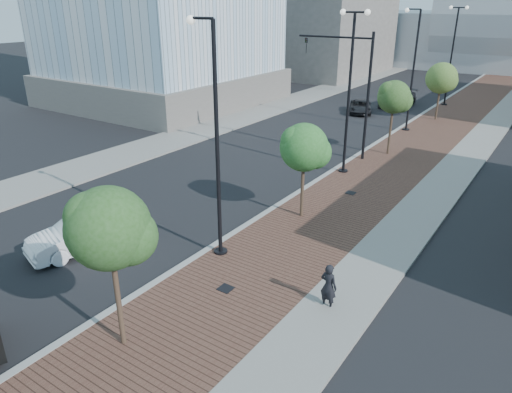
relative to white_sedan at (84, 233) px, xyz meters
The scene contains 22 objects.
sidewalk 33.74m from the white_sedan, 76.48° to the left, with size 7.00×140.00×0.12m, color #4C2D23.
concrete_strip 34.47m from the white_sedan, 72.11° to the left, with size 2.40×140.00×0.13m, color slate.
curb 33.10m from the white_sedan, 82.39° to the left, with size 0.30×140.00×0.14m, color gray.
west_sidewalk 33.92m from the white_sedan, 104.72° to the left, with size 4.00×140.00×0.12m, color slate.
white_sedan is the anchor object (origin of this frame).
dark_car_mid 31.04m from the white_sedan, 91.26° to the left, with size 1.91×4.14×1.15m, color black.
dark_car_far 35.93m from the white_sedan, 88.10° to the left, with size 2.09×5.15×1.49m, color black.
pedestrian 10.42m from the white_sedan, 11.04° to the left, with size 0.61×0.40×1.68m, color black.
streetlight_1 6.67m from the white_sedan, 29.86° to the left, with size 1.44×0.56×9.21m.
streetlight_2 16.13m from the white_sedan, 71.38° to the left, with size 1.72×0.56×9.28m.
streetlight_3 27.47m from the white_sedan, 79.69° to the left, with size 1.44×0.56×9.21m.
streetlight_4 39.33m from the white_sedan, 82.68° to the left, with size 1.72×0.56×9.28m.
traffic_mast 18.74m from the white_sedan, 77.07° to the left, with size 5.09×0.20×8.00m.
tree_0 7.53m from the white_sedan, 27.79° to the right, with size 2.39×2.34×5.14m.
tree_1 10.25m from the white_sedan, 52.36° to the left, with size 2.29×2.22×4.64m.
tree_2 20.96m from the white_sedan, 73.08° to the left, with size 2.21×2.13×5.00m.
tree_3 32.52m from the white_sedan, 79.27° to the left, with size 2.61×2.60×4.96m.
tower_podium 31.63m from the white_sedan, 128.35° to the left, with size 19.00×19.00×3.00m, color #615C57.
convention_center 78.01m from the white_sedan, 88.24° to the left, with size 50.00×30.00×50.00m.
commercial_block_nw 55.22m from the white_sedan, 106.48° to the left, with size 14.00×20.00×10.00m, color #5E5955.
utility_cover_1 6.86m from the white_sedan, ahead, with size 0.50×0.50×0.02m, color black.
utility_cover_2 13.62m from the white_sedan, 60.10° to the left, with size 0.50×0.50×0.02m, color black.
Camera 1 is at (11.31, -3.17, 9.66)m, focal length 32.89 mm.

